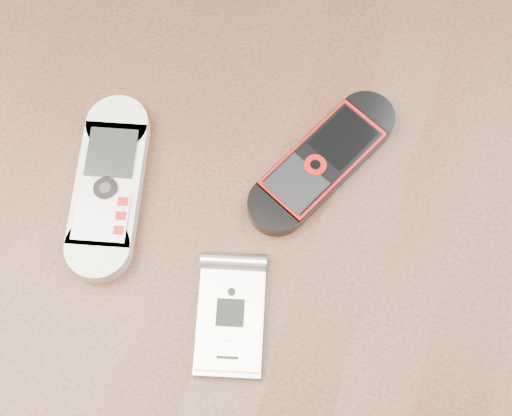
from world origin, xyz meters
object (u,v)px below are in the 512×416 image
object	(u,v)px
nokia_black_red	(322,161)
nokia_white	(109,185)
motorola_razr	(230,318)
table	(251,250)

from	to	relation	value
nokia_black_red	nokia_white	bearing A→B (deg)	-128.54
nokia_black_red	motorola_razr	bearing A→B (deg)	-75.44
nokia_black_red	table	bearing A→B (deg)	-101.56
nokia_black_red	motorola_razr	size ratio (longest dim) A/B	1.59
nokia_black_red	motorola_razr	world-z (taller)	same
motorola_razr	nokia_black_red	bearing A→B (deg)	63.27
table	nokia_white	size ratio (longest dim) A/B	7.64
table	nokia_white	distance (m)	0.16
nokia_white	table	bearing A→B (deg)	-4.84
table	nokia_black_red	distance (m)	0.13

